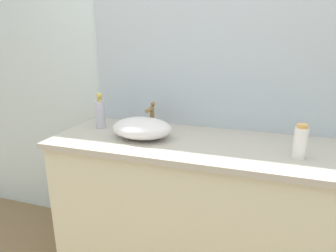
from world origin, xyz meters
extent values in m
cube|color=silver|center=(0.00, 0.73, 1.30)|extent=(6.00, 0.06, 2.60)
cube|color=beige|center=(-0.03, 0.39, 0.42)|extent=(1.57, 0.56, 0.84)
cube|color=#B8AE9E|center=(-0.03, 0.39, 0.85)|extent=(1.61, 0.60, 0.03)
cube|color=#B2BCC6|center=(-0.03, 0.69, 1.37)|extent=(1.51, 0.01, 0.99)
ellipsoid|color=silver|center=(-0.33, 0.36, 0.93)|extent=(0.35, 0.26, 0.12)
cylinder|color=brown|center=(-0.33, 0.52, 0.95)|extent=(0.03, 0.03, 0.15)
cylinder|color=brown|center=(-0.33, 0.47, 1.01)|extent=(0.02, 0.09, 0.02)
sphere|color=brown|center=(-0.33, 0.53, 1.03)|extent=(0.03, 0.03, 0.03)
cylinder|color=silver|center=(-0.65, 0.46, 0.96)|extent=(0.06, 0.06, 0.17)
cylinder|color=gold|center=(-0.65, 0.46, 1.05)|extent=(0.03, 0.03, 0.02)
sphere|color=gold|center=(-0.65, 0.46, 1.08)|extent=(0.03, 0.03, 0.03)
cylinder|color=#D5AD52|center=(-0.65, 0.44, 1.08)|extent=(0.02, 0.02, 0.02)
cylinder|color=white|center=(0.49, 0.31, 0.94)|extent=(0.06, 0.06, 0.15)
cylinder|color=#E0A353|center=(0.49, 0.31, 1.03)|extent=(0.05, 0.05, 0.02)
camera|label=1|loc=(0.29, -1.08, 1.40)|focal=30.68mm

